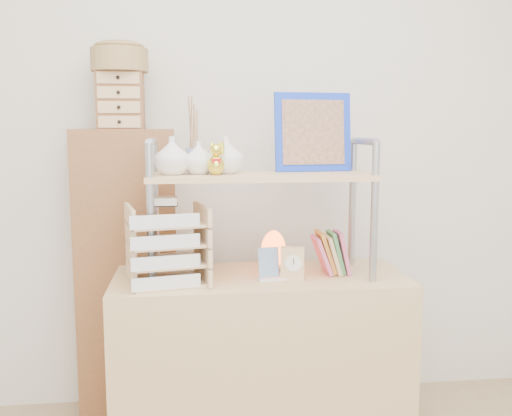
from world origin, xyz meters
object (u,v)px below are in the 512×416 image
at_px(cabinet, 127,275).
at_px(salt_lamp, 273,250).
at_px(desk, 260,362).
at_px(letter_tray, 167,249).

relative_size(cabinet, salt_lamp, 7.71).
relative_size(desk, cabinet, 0.89).
bearing_deg(salt_lamp, cabinet, 155.31).
height_order(cabinet, letter_tray, cabinet).
xyz_separation_m(cabinet, letter_tray, (0.20, -0.45, 0.21)).
bearing_deg(cabinet, salt_lamp, -28.83).
bearing_deg(salt_lamp, desk, -132.24).
xyz_separation_m(desk, cabinet, (-0.58, 0.37, 0.30)).
distance_m(letter_tray, salt_lamp, 0.47).
distance_m(desk, cabinet, 0.75).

